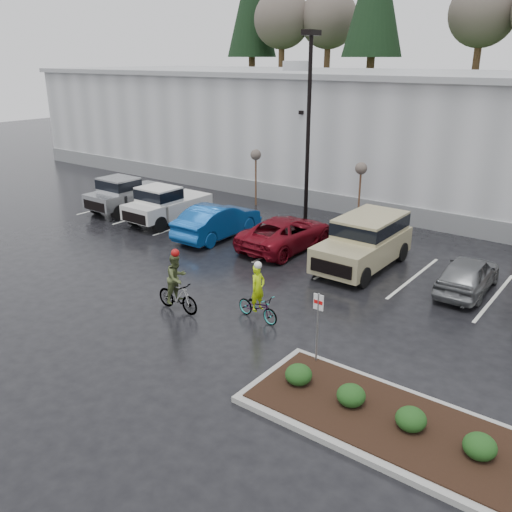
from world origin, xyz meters
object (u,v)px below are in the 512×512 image
Objects in this scene: lamppost at (309,108)px; cyclist_olive at (177,289)px; sapling_west at (256,158)px; fire_lane_sign at (318,321)px; suv_tan at (363,243)px; car_blue at (218,221)px; car_grey at (468,274)px; pickup_white at (172,202)px; car_red at (286,233)px; sapling_mid at (361,172)px; pickup_silver at (132,192)px; cyclist_hivis at (258,302)px.

cyclist_olive is (2.28, -11.61, -4.87)m from lamppost.
sapling_west is 1.45× the size of cyclist_olive.
suv_tan is at bearing 107.85° from fire_lane_sign.
sapling_west is 1.45× the size of fire_lane_sign.
car_blue is 11.41m from car_grey.
fire_lane_sign reaches higher than car_blue.
car_grey is at bearing -44.07° from cyclist_olive.
pickup_white is 1.02× the size of car_red.
lamppost reaches higher than fire_lane_sign.
lamppost is 4.00m from sapling_mid.
fire_lane_sign is (5.30, -12.80, -1.32)m from sapling_mid.
sapling_mid is 0.62× the size of pickup_white.
pickup_silver is 1.02× the size of car_red.
cyclist_hivis is at bearing -95.14° from suv_tan.
pickup_silver is 1.07× the size of car_blue.
sapling_west is at bearing 43.67° from cyclist_hivis.
pickup_white is 7.11m from car_red.
cyclist_olive is at bearing -63.52° from sapling_west.
cyclist_olive reaches higher than car_red.
sapling_mid is 11.91m from cyclist_hivis.
pickup_silver is at bearing -134.69° from sapling_west.
pickup_white is at bearing 46.12° from cyclist_olive.
car_blue is (-4.38, -5.77, -1.93)m from sapling_mid.
sapling_west reaches higher than cyclist_hivis.
lamppost is at bearing -67.51° from car_red.
pickup_white is at bearing -1.68° from car_grey.
suv_tan is at bearing -177.60° from car_blue.
sapling_mid is at bearing 21.80° from lamppost.
fire_lane_sign is 0.43× the size of car_red.
cyclist_hivis reaches higher than pickup_white.
car_blue is at bearing 1.51° from car_grey.
cyclist_olive is at bearing -78.88° from lamppost.
lamppost is 1.90× the size of car_blue.
sapling_mid reaches higher than fire_lane_sign.
pickup_silver is (-11.36, -4.92, -1.75)m from sapling_mid.
lamppost is at bearing -14.04° from sapling_west.
lamppost is 8.29m from suv_tan.
cyclist_hivis is at bearing 156.50° from fire_lane_sign.
pickup_silver is 13.54m from cyclist_olive.
lamppost reaches higher than pickup_silver.
pickup_silver is 2.57× the size of cyclist_hivis.
sapling_mid is 6.23m from suv_tan.
sapling_west is 5.64m from pickup_white.
car_red is at bearing -100.16° from sapling_mid.
sapling_west reaches higher than pickup_silver.
car_red is at bearing -1.83° from car_grey.
pickup_silver is 15.18m from cyclist_hivis.
car_blue is (6.98, -0.85, -0.18)m from pickup_silver.
fire_lane_sign is at bearing 130.30° from car_red.
car_red is 2.53× the size of cyclist_hivis.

